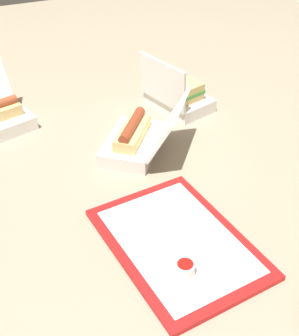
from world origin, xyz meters
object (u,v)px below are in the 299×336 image
object	(u,v)px
clamshell_hotdog_corner	(137,138)
ketchup_cup	(185,268)
food_tray	(178,243)
clamshell_sandwich_right	(178,95)
plastic_fork	(176,282)

from	to	relation	value
clamshell_hotdog_corner	ketchup_cup	bearing A→B (deg)	169.21
ketchup_cup	food_tray	bearing A→B (deg)	-17.56
clamshell_sandwich_right	ketchup_cup	bearing A→B (deg)	154.60
clamshell_hotdog_corner	plastic_fork	bearing A→B (deg)	166.41
ketchup_cup	clamshell_sandwich_right	bearing A→B (deg)	-25.40
food_tray	clamshell_hotdog_corner	bearing A→B (deg)	-9.18
ketchup_cup	clamshell_hotdog_corner	size ratio (longest dim) A/B	0.14
ketchup_cup	plastic_fork	bearing A→B (deg)	121.62
ketchup_cup	clamshell_sandwich_right	xyz separation A→B (m)	(0.62, -0.29, 0.02)
food_tray	clamshell_sandwich_right	bearing A→B (deg)	-26.54
clamshell_hotdog_corner	clamshell_sandwich_right	size ratio (longest dim) A/B	1.27
ketchup_cup	clamshell_hotdog_corner	world-z (taller)	clamshell_hotdog_corner
plastic_fork	clamshell_sandwich_right	xyz separation A→B (m)	(0.63, -0.32, 0.03)
plastic_fork	clamshell_sandwich_right	size ratio (longest dim) A/B	0.49
clamshell_sandwich_right	plastic_fork	bearing A→B (deg)	153.23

